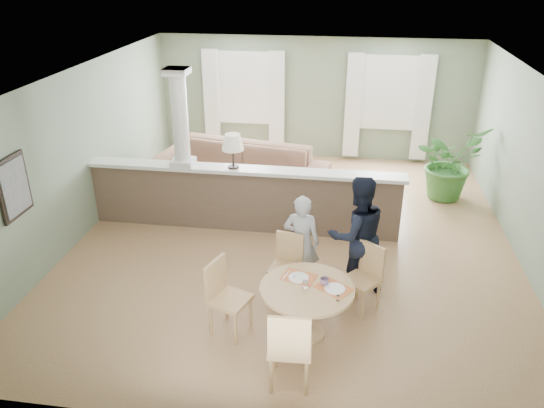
% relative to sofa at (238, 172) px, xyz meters
% --- Properties ---
extents(ground, '(8.00, 8.00, 0.00)m').
position_rel_sofa_xyz_m(ground, '(1.27, -1.52, -0.49)').
color(ground, tan).
rests_on(ground, ground).
extents(room_shell, '(7.02, 8.02, 2.71)m').
position_rel_sofa_xyz_m(room_shell, '(1.24, -0.90, 1.32)').
color(room_shell, gray).
rests_on(room_shell, ground).
extents(pony_wall, '(5.32, 0.38, 2.70)m').
position_rel_sofa_xyz_m(pony_wall, '(0.28, -1.32, 0.22)').
color(pony_wall, brown).
rests_on(pony_wall, ground).
extents(sofa, '(3.55, 1.93, 0.98)m').
position_rel_sofa_xyz_m(sofa, '(0.00, 0.00, 0.00)').
color(sofa, '#845E48').
rests_on(sofa, ground).
extents(houseplant, '(1.69, 1.67, 1.42)m').
position_rel_sofa_xyz_m(houseplant, '(3.97, 0.55, 0.22)').
color(houseplant, '#356E2C').
rests_on(houseplant, ground).
extents(dining_table, '(1.14, 1.14, 0.78)m').
position_rel_sofa_xyz_m(dining_table, '(1.68, -3.97, 0.06)').
color(dining_table, tan).
rests_on(dining_table, ground).
extents(chair_far_boy, '(0.47, 0.47, 0.89)m').
position_rel_sofa_xyz_m(chair_far_boy, '(1.33, -3.12, -0.00)').
color(chair_far_boy, tan).
rests_on(chair_far_boy, ground).
extents(chair_far_man, '(0.58, 0.58, 0.91)m').
position_rel_sofa_xyz_m(chair_far_man, '(2.38, -3.29, 0.01)').
color(chair_far_man, tan).
rests_on(chair_far_man, ground).
extents(chair_near, '(0.48, 0.48, 1.02)m').
position_rel_sofa_xyz_m(chair_near, '(1.58, -4.89, 0.07)').
color(chair_near, tan).
rests_on(chair_near, ground).
extents(chair_side, '(0.56, 0.56, 0.97)m').
position_rel_sofa_xyz_m(chair_side, '(0.68, -4.04, 0.05)').
color(chair_side, tan).
rests_on(chair_side, ground).
extents(child_person, '(0.54, 0.38, 1.39)m').
position_rel_sofa_xyz_m(child_person, '(1.50, -2.91, 0.21)').
color(child_person, '#9C9CA1').
rests_on(child_person, ground).
extents(man_person, '(1.01, 0.91, 1.70)m').
position_rel_sofa_xyz_m(man_person, '(2.25, -2.88, 0.36)').
color(man_person, black).
rests_on(man_person, ground).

